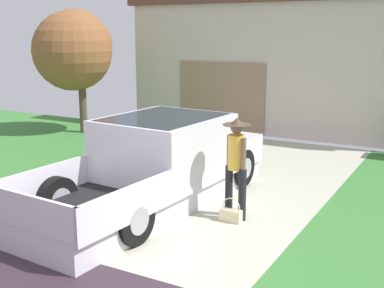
# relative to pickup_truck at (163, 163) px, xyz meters

# --- Properties ---
(pickup_truck) EXTENTS (2.33, 5.70, 1.63)m
(pickup_truck) POSITION_rel_pickup_truck_xyz_m (0.00, 0.00, 0.00)
(pickup_truck) COLOR silver
(pickup_truck) RESTS_ON ground
(person_with_hat) EXTENTS (0.49, 0.49, 1.78)m
(person_with_hat) POSITION_rel_pickup_truck_xyz_m (1.62, -0.18, 0.30)
(person_with_hat) COLOR black
(person_with_hat) RESTS_ON ground
(handbag) EXTENTS (0.37, 0.17, 0.43)m
(handbag) POSITION_rel_pickup_truck_xyz_m (1.64, -0.39, -0.61)
(handbag) COLOR beige
(handbag) RESTS_ON ground
(house_with_garage) EXTENTS (10.57, 6.26, 5.10)m
(house_with_garage) POSITION_rel_pickup_truck_xyz_m (-0.22, 9.60, 1.84)
(house_with_garage) COLOR beige
(house_with_garage) RESTS_ON ground
(front_yard_tree) EXTENTS (2.51, 2.51, 3.89)m
(front_yard_tree) POSITION_rel_pickup_truck_xyz_m (-6.03, 4.41, 1.96)
(front_yard_tree) COLOR brown
(front_yard_tree) RESTS_ON ground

